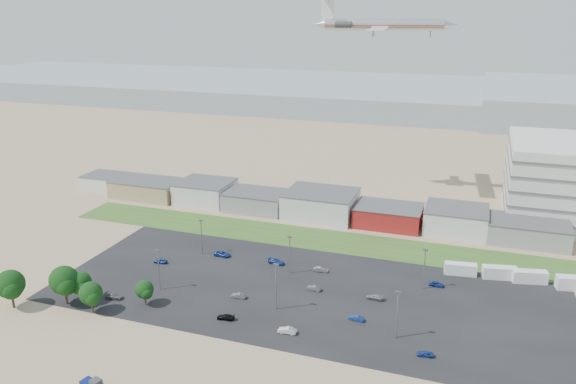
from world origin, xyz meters
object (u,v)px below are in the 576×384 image
at_px(parked_car_3, 226,317).
at_px(parked_car_9, 222,254).
at_px(parked_car_5, 160,261).
at_px(parked_car_11, 321,269).
at_px(parked_car_7, 314,288).
at_px(parked_car_10, 114,296).
at_px(parked_car_12, 375,297).
at_px(box_trailer_a, 460,269).
at_px(parked_car_13, 287,330).
at_px(tree_far_left, 11,287).
at_px(airliner, 384,25).
at_px(parked_car_2, 425,354).
at_px(parked_car_4, 239,296).
at_px(parked_car_8, 436,284).
at_px(parked_car_6, 276,262).
at_px(parked_car_1, 356,318).

distance_m(parked_car_3, parked_car_9, 33.14).
relative_size(parked_car_5, parked_car_11, 0.96).
bearing_deg(parked_car_3, parked_car_5, -131.99).
relative_size(parked_car_7, parked_car_10, 0.79).
distance_m(parked_car_3, parked_car_12, 34.51).
xyz_separation_m(box_trailer_a, parked_car_13, (-32.26, -40.01, -0.83)).
bearing_deg(parked_car_5, tree_far_left, -34.31).
bearing_deg(parked_car_11, box_trailer_a, -78.66).
relative_size(airliner, parked_car_10, 10.85).
distance_m(parked_car_2, parked_car_4, 44.28).
relative_size(parked_car_3, parked_car_4, 1.10).
bearing_deg(parked_car_8, airliner, 25.30).
xyz_separation_m(parked_car_5, parked_car_12, (57.03, -0.96, -0.03)).
bearing_deg(parked_car_7, tree_far_left, -59.22).
distance_m(box_trailer_a, parked_car_2, 39.29).
distance_m(parked_car_6, parked_car_11, 12.30).
relative_size(parked_car_2, parked_car_11, 0.86).
relative_size(tree_far_left, parked_car_2, 3.17).
height_order(parked_car_4, parked_car_7, parked_car_4).
bearing_deg(parked_car_1, parked_car_2, 67.73).
height_order(parked_car_1, parked_car_6, parked_car_6).
height_order(airliner, parked_car_10, airliner).
bearing_deg(parked_car_7, airliner, -175.28).
bearing_deg(airliner, parked_car_2, -78.54).
height_order(airliner, parked_car_11, airliner).
height_order(parked_car_6, parked_car_9, parked_car_6).
bearing_deg(parked_car_2, parked_car_13, -93.46).
bearing_deg(parked_car_2, parked_car_7, -129.48).
bearing_deg(parked_car_3, parked_car_1, 101.68).
xyz_separation_m(airliner, parked_car_9, (-29.08, -67.15, -58.47)).
bearing_deg(airliner, parked_car_13, -94.57).
bearing_deg(parked_car_2, airliner, -169.41).
distance_m(airliner, parked_car_5, 105.27).
xyz_separation_m(airliner, parked_car_10, (-42.48, -96.77, -58.47)).
bearing_deg(parked_car_11, parked_car_12, -127.42).
distance_m(box_trailer_a, parked_car_4, 56.20).
distance_m(parked_car_3, parked_car_10, 28.33).
relative_size(parked_car_7, parked_car_11, 0.92).
distance_m(parked_car_1, parked_car_8, 26.32).
relative_size(parked_car_10, parked_car_11, 1.17).
relative_size(parked_car_11, parked_car_13, 0.97).
height_order(parked_car_9, parked_car_13, parked_car_13).
bearing_deg(parked_car_12, parked_car_9, -98.93).
distance_m(airliner, parked_car_2, 116.32).
bearing_deg(parked_car_8, parked_car_13, 141.95).
xyz_separation_m(parked_car_3, parked_car_4, (-1.25, 9.61, 0.02)).
relative_size(parked_car_3, parked_car_13, 1.00).
height_order(box_trailer_a, parked_car_2, box_trailer_a).
bearing_deg(parked_car_5, parked_car_8, 94.80).
bearing_deg(parked_car_4, parked_car_6, 171.52).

